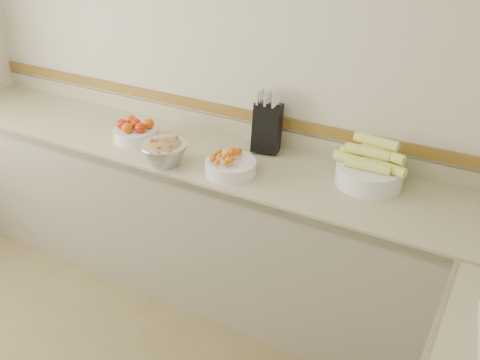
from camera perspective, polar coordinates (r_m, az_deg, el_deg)
The scene contains 7 objects.
back_wall at distance 3.11m, azimuth 0.28°, elevation 11.44°, with size 4.00×4.00×0.00m, color beige.
counter_back at distance 3.22m, azimuth -2.58°, elevation -4.63°, with size 4.00×0.65×1.08m.
knife_block at distance 3.02m, azimuth 2.91°, elevation 5.76°, with size 0.19×0.21×0.36m.
tomato_bowl at distance 3.25m, azimuth -11.13°, elevation 5.12°, with size 0.26×0.26×0.13m.
cherry_tomato_bowl at distance 2.80m, azimuth -1.00°, elevation 1.67°, with size 0.27×0.27×0.14m.
corn_bowl at distance 2.76m, azimuth 13.70°, elevation 1.11°, with size 0.38×0.34×0.25m.
rhubarb_bowl at distance 2.91m, azimuth -8.05°, elevation 3.05°, with size 0.26×0.26×0.15m.
Camera 1 is at (1.45, -0.60, 2.22)m, focal length 40.00 mm.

